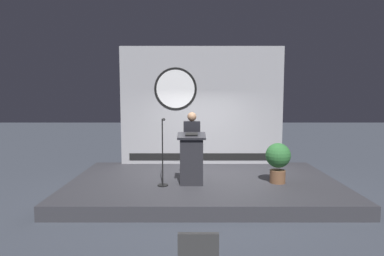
% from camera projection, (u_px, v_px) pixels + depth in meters
% --- Properties ---
extents(ground_plane, '(40.00, 40.00, 0.00)m').
position_uv_depth(ground_plane, '(204.00, 191.00, 8.10)').
color(ground_plane, '#383D47').
extents(stage_platform, '(6.40, 4.00, 0.30)m').
position_uv_depth(stage_platform, '(204.00, 185.00, 8.08)').
color(stage_platform, '#333338').
rests_on(stage_platform, ground).
extents(banner_display, '(4.78, 0.12, 3.46)m').
position_uv_depth(banner_display, '(201.00, 106.00, 9.73)').
color(banner_display, '#9E9EA3').
rests_on(banner_display, stage_platform).
extents(podium, '(0.64, 0.50, 1.19)m').
position_uv_depth(podium, '(192.00, 159.00, 7.58)').
color(podium, '#26262B').
rests_on(podium, stage_platform).
extents(speaker_person, '(0.40, 0.26, 1.64)m').
position_uv_depth(speaker_person, '(192.00, 145.00, 8.04)').
color(speaker_person, black).
rests_on(speaker_person, stage_platform).
extents(microphone_stand, '(0.24, 0.59, 1.53)m').
position_uv_depth(microphone_stand, '(163.00, 161.00, 7.50)').
color(microphone_stand, black).
rests_on(microphone_stand, stage_platform).
extents(potted_plant, '(0.58, 0.58, 0.94)m').
position_uv_depth(potted_plant, '(278.00, 159.00, 7.68)').
color(potted_plant, brown).
rests_on(potted_plant, stage_platform).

